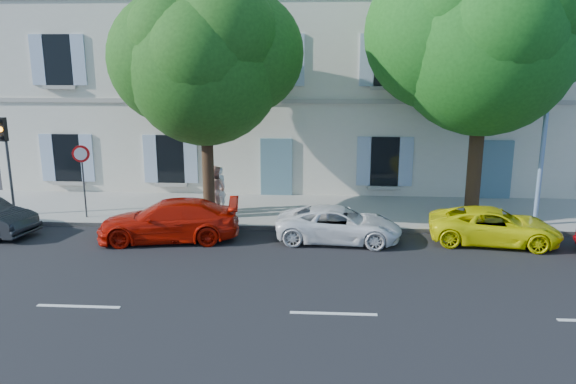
# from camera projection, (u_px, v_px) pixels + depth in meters

# --- Properties ---
(ground) EXTENTS (90.00, 90.00, 0.00)m
(ground) POSITION_uv_depth(u_px,v_px,m) (331.00, 254.00, 16.73)
(ground) COLOR black
(sidewalk) EXTENTS (36.00, 4.50, 0.15)m
(sidewalk) POSITION_uv_depth(u_px,v_px,m) (330.00, 212.00, 21.03)
(sidewalk) COLOR #A09E96
(sidewalk) RESTS_ON ground
(kerb) EXTENTS (36.00, 0.16, 0.16)m
(kerb) POSITION_uv_depth(u_px,v_px,m) (331.00, 229.00, 18.92)
(kerb) COLOR #9E998E
(kerb) RESTS_ON ground
(building) EXTENTS (28.00, 7.00, 12.00)m
(building) POSITION_uv_depth(u_px,v_px,m) (331.00, 50.00, 25.21)
(building) COLOR beige
(building) RESTS_ON ground
(car_red_coupe) EXTENTS (4.66, 2.39, 1.29)m
(car_red_coupe) POSITION_uv_depth(u_px,v_px,m) (169.00, 220.00, 17.89)
(car_red_coupe) COLOR #B61205
(car_red_coupe) RESTS_ON ground
(car_white_coupe) EXTENTS (4.07, 2.07, 1.10)m
(car_white_coupe) POSITION_uv_depth(u_px,v_px,m) (339.00, 224.00, 17.80)
(car_white_coupe) COLOR white
(car_white_coupe) RESTS_ON ground
(car_yellow_supercar) EXTENTS (4.20, 2.35, 1.11)m
(car_yellow_supercar) POSITION_uv_depth(u_px,v_px,m) (494.00, 226.00, 17.60)
(car_yellow_supercar) COLOR #EFEC0A
(car_yellow_supercar) RESTS_ON ground
(tree_left) EXTENTS (5.23, 5.23, 8.10)m
(tree_left) POSITION_uv_depth(u_px,v_px,m) (205.00, 68.00, 18.74)
(tree_left) COLOR #3A2819
(tree_left) RESTS_ON sidewalk
(tree_right) EXTENTS (6.05, 6.05, 9.32)m
(tree_right) POSITION_uv_depth(u_px,v_px,m) (484.00, 44.00, 18.37)
(tree_right) COLOR #3A2819
(tree_right) RESTS_ON sidewalk
(traffic_light) EXTENTS (0.30, 0.40, 3.53)m
(traffic_light) POSITION_uv_depth(u_px,v_px,m) (5.00, 145.00, 19.64)
(traffic_light) COLOR #383A3D
(traffic_light) RESTS_ON sidewalk
(road_sign) EXTENTS (0.59, 0.18, 2.59)m
(road_sign) POSITION_uv_depth(u_px,v_px,m) (82.00, 166.00, 19.58)
(road_sign) COLOR #383A3D
(road_sign) RESTS_ON sidewalk
(street_lamp) EXTENTS (0.24, 1.65, 7.81)m
(street_lamp) POSITION_uv_depth(u_px,v_px,m) (551.00, 94.00, 17.93)
(street_lamp) COLOR #7293BF
(street_lamp) RESTS_ON sidewalk
(pedestrian_a) EXTENTS (0.72, 0.69, 1.67)m
(pedestrian_a) POSITION_uv_depth(u_px,v_px,m) (218.00, 189.00, 20.70)
(pedestrian_a) COLOR white
(pedestrian_a) RESTS_ON sidewalk
(pedestrian_b) EXTENTS (1.07, 1.00, 1.77)m
(pedestrian_b) POSITION_uv_depth(u_px,v_px,m) (215.00, 189.00, 20.41)
(pedestrian_b) COLOR tan
(pedestrian_b) RESTS_ON sidewalk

